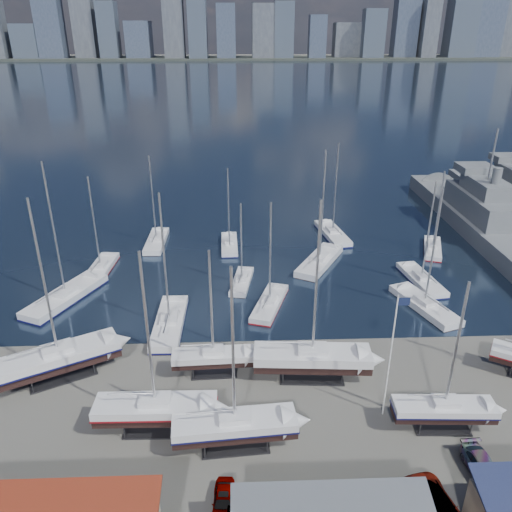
{
  "coord_description": "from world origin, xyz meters",
  "views": [
    {
      "loc": [
        -5.57,
        -44.86,
        30.44
      ],
      "look_at": [
        -3.51,
        8.0,
        6.4
      ],
      "focal_mm": 35.0,
      "sensor_mm": 36.0,
      "label": 1
    }
  ],
  "objects_px": {
    "car_a": "(223,501)",
    "flagpole": "(392,349)",
    "naval_ship_east": "(480,221)",
    "sailboat_cradle_0": "(59,358)",
    "naval_ship_west": "(509,202)"
  },
  "relations": [
    {
      "from": "naval_ship_east",
      "to": "naval_ship_west",
      "type": "xyz_separation_m",
      "value": [
        9.6,
        9.18,
        -0.0
      ]
    },
    {
      "from": "naval_ship_east",
      "to": "flagpole",
      "type": "relative_size",
      "value": 4.19
    },
    {
      "from": "car_a",
      "to": "flagpole",
      "type": "relative_size",
      "value": 0.32
    },
    {
      "from": "car_a",
      "to": "flagpole",
      "type": "height_order",
      "value": "flagpole"
    },
    {
      "from": "sailboat_cradle_0",
      "to": "naval_ship_west",
      "type": "distance_m",
      "value": 80.85
    },
    {
      "from": "flagpole",
      "to": "naval_ship_east",
      "type": "bearing_deg",
      "value": 57.07
    },
    {
      "from": "sailboat_cradle_0",
      "to": "flagpole",
      "type": "xyz_separation_m",
      "value": [
        29.52,
        -6.28,
        4.59
      ]
    },
    {
      "from": "naval_ship_east",
      "to": "naval_ship_west",
      "type": "height_order",
      "value": "naval_ship_east"
    },
    {
      "from": "sailboat_cradle_0",
      "to": "naval_ship_west",
      "type": "bearing_deg",
      "value": 6.41
    },
    {
      "from": "flagpole",
      "to": "sailboat_cradle_0",
      "type": "bearing_deg",
      "value": 167.99
    },
    {
      "from": "naval_ship_west",
      "to": "sailboat_cradle_0",
      "type": "bearing_deg",
      "value": 126.18
    },
    {
      "from": "car_a",
      "to": "naval_ship_east",
      "type": "bearing_deg",
      "value": 54.7
    },
    {
      "from": "naval_ship_east",
      "to": "flagpole",
      "type": "distance_m",
      "value": 51.12
    },
    {
      "from": "sailboat_cradle_0",
      "to": "flagpole",
      "type": "height_order",
      "value": "sailboat_cradle_0"
    },
    {
      "from": "naval_ship_east",
      "to": "car_a",
      "type": "relative_size",
      "value": 13.08
    }
  ]
}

